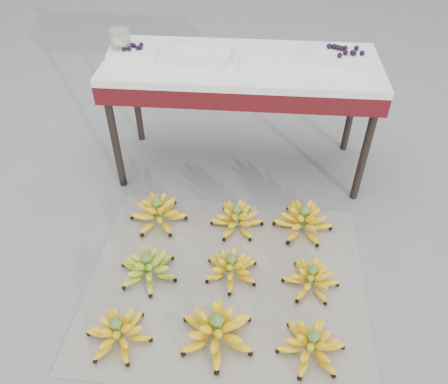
# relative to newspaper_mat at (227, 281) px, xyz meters

# --- Properties ---
(ground) EXTENTS (60.00, 60.00, 0.00)m
(ground) POSITION_rel_newspaper_mat_xyz_m (-0.10, -0.07, -0.00)
(ground) COLOR slate
(ground) RESTS_ON ground
(newspaper_mat) EXTENTS (1.27, 1.08, 0.01)m
(newspaper_mat) POSITION_rel_newspaper_mat_xyz_m (0.00, 0.00, 0.00)
(newspaper_mat) COLOR silver
(newspaper_mat) RESTS_ON ground
(bunch_front_left) EXTENTS (0.33, 0.33, 0.16)m
(bunch_front_left) POSITION_rel_newspaper_mat_xyz_m (-0.41, -0.33, 0.06)
(bunch_front_left) COLOR #FFD600
(bunch_front_left) RESTS_ON newspaper_mat
(bunch_front_center) EXTENTS (0.38, 0.38, 0.19)m
(bunch_front_center) POSITION_rel_newspaper_mat_xyz_m (-0.01, -0.30, 0.07)
(bunch_front_center) COLOR #FFD600
(bunch_front_center) RESTS_ON newspaper_mat
(bunch_front_right) EXTENTS (0.32, 0.32, 0.16)m
(bunch_front_right) POSITION_rel_newspaper_mat_xyz_m (0.36, -0.32, 0.06)
(bunch_front_right) COLOR #FFD600
(bunch_front_right) RESTS_ON newspaper_mat
(bunch_mid_left) EXTENTS (0.35, 0.35, 0.17)m
(bunch_mid_left) POSITION_rel_newspaper_mat_xyz_m (-0.36, -0.00, 0.06)
(bunch_mid_left) COLOR #84AC28
(bunch_mid_left) RESTS_ON newspaper_mat
(bunch_mid_center) EXTENTS (0.32, 0.32, 0.15)m
(bunch_mid_center) POSITION_rel_newspaper_mat_xyz_m (0.02, 0.04, 0.06)
(bunch_mid_center) COLOR #FFD600
(bunch_mid_center) RESTS_ON newspaper_mat
(bunch_mid_right) EXTENTS (0.29, 0.29, 0.15)m
(bunch_mid_right) POSITION_rel_newspaper_mat_xyz_m (0.38, 0.01, 0.05)
(bunch_mid_right) COLOR #FFD600
(bunch_mid_right) RESTS_ON newspaper_mat
(bunch_back_left) EXTENTS (0.38, 0.38, 0.18)m
(bunch_back_left) POSITION_rel_newspaper_mat_xyz_m (-0.38, 0.36, 0.06)
(bunch_back_left) COLOR #FFD600
(bunch_back_left) RESTS_ON newspaper_mat
(bunch_back_center) EXTENTS (0.27, 0.27, 0.16)m
(bunch_back_center) POSITION_rel_newspaper_mat_xyz_m (0.02, 0.35, 0.06)
(bunch_back_center) COLOR #FFD600
(bunch_back_center) RESTS_ON newspaper_mat
(bunch_back_right) EXTENTS (0.37, 0.37, 0.18)m
(bunch_back_right) POSITION_rel_newspaper_mat_xyz_m (0.36, 0.36, 0.06)
(bunch_back_right) COLOR #FFD600
(bunch_back_right) RESTS_ON newspaper_mat
(vendor_table) EXTENTS (1.41, 0.56, 0.67)m
(vendor_table) POSITION_rel_newspaper_mat_xyz_m (0.00, 0.88, 0.59)
(vendor_table) COLOR black
(vendor_table) RESTS_ON ground
(tray_far_left) EXTENTS (0.26, 0.20, 0.06)m
(tray_far_left) POSITION_rel_newspaper_mat_xyz_m (-0.56, 0.88, 0.69)
(tray_far_left) COLOR silver
(tray_far_left) RESTS_ON vendor_table
(tray_left) EXTENTS (0.31, 0.24, 0.04)m
(tray_left) POSITION_rel_newspaper_mat_xyz_m (-0.20, 0.86, 0.69)
(tray_left) COLOR silver
(tray_left) RESTS_ON vendor_table
(tray_right) EXTENTS (0.26, 0.20, 0.04)m
(tray_right) POSITION_rel_newspaper_mat_xyz_m (0.13, 0.84, 0.69)
(tray_right) COLOR silver
(tray_right) RESTS_ON vendor_table
(tray_far_right) EXTENTS (0.31, 0.26, 0.07)m
(tray_far_right) POSITION_rel_newspaper_mat_xyz_m (0.52, 0.90, 0.70)
(tray_far_right) COLOR silver
(tray_far_right) RESTS_ON vendor_table
(glass_jar) EXTENTS (0.12, 0.12, 0.13)m
(glass_jar) POSITION_rel_newspaper_mat_xyz_m (-0.62, 0.89, 0.74)
(glass_jar) COLOR beige
(glass_jar) RESTS_ON vendor_table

